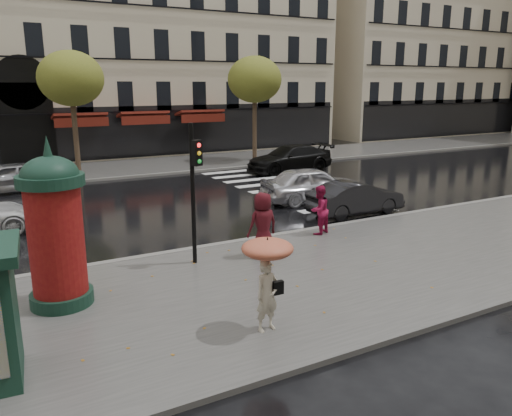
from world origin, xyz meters
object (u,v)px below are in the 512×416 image
woman_umbrella (267,269)px  woman_red (319,210)px  car_black (289,158)px  morris_column (55,226)px  car_darkgrey (356,198)px  traffic_light (194,180)px  car_far_silver (7,178)px  car_silver (312,184)px  man_burgundy (263,225)px

woman_umbrella → woman_red: bearing=45.8°
woman_umbrella → car_black: bearing=56.3°
morris_column → woman_red: bearing=11.4°
woman_red → car_darkgrey: (3.03, 1.80, -0.28)m
woman_umbrella → car_black: 19.55m
morris_column → traffic_light: (3.62, 0.98, 0.51)m
woman_umbrella → car_far_silver: size_ratio=0.47×
car_silver → car_darkgrey: size_ratio=1.14×
car_darkgrey → car_black: (3.03, 9.53, 0.11)m
man_burgundy → car_silver: man_burgundy is taller
traffic_light → car_black: 16.12m
man_burgundy → car_black: man_burgundy is taller
man_burgundy → car_darkgrey: bearing=-155.6°
morris_column → woman_umbrella: bearing=-43.8°
woman_red → traffic_light: (-4.56, -0.67, 1.50)m
woman_red → car_darkgrey: woman_red is taller
man_burgundy → traffic_light: traffic_light is taller
woman_umbrella → car_black: size_ratio=0.38×
traffic_light → car_silver: traffic_light is taller
woman_umbrella → car_darkgrey: size_ratio=0.50×
woman_umbrella → car_silver: bearing=50.8°
man_burgundy → traffic_light: (-1.87, 0.37, 1.38)m
car_darkgrey → woman_red: bearing=120.5°
man_burgundy → car_far_silver: size_ratio=0.45×
car_silver → traffic_light: bearing=130.5°
woman_umbrella → woman_red: 6.87m
morris_column → traffic_light: traffic_light is taller
woman_red → morris_column: bearing=-9.1°
traffic_light → car_far_silver: size_ratio=0.92×
woman_red → car_black: size_ratio=0.31×
car_darkgrey → morris_column: bearing=106.9°
traffic_light → woman_red: bearing=8.4°
car_black → car_far_silver: (-14.63, 1.27, -0.04)m
woman_red → traffic_light: traffic_light is taller
woman_umbrella → car_darkgrey: 10.33m
woman_red → car_far_silver: bearing=-76.4°
car_silver → car_darkgrey: car_silver is taller
woman_red → car_far_silver: (-8.57, 12.60, -0.22)m
morris_column → man_burgundy: bearing=6.4°
man_burgundy → car_darkgrey: size_ratio=0.48×
morris_column → car_darkgrey: (11.22, 3.45, -1.28)m
man_burgundy → car_darkgrey: (5.72, 2.84, -0.41)m
man_burgundy → traffic_light: 2.36m
morris_column → car_darkgrey: 11.81m
woman_umbrella → man_burgundy: woman_umbrella is taller
car_silver → morris_column: bearing=124.8°
woman_red → car_far_silver: 15.24m
car_silver → car_black: car_silver is taller
woman_red → car_silver: (2.77, 4.35, -0.17)m
woman_red → traffic_light: bearing=-12.2°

